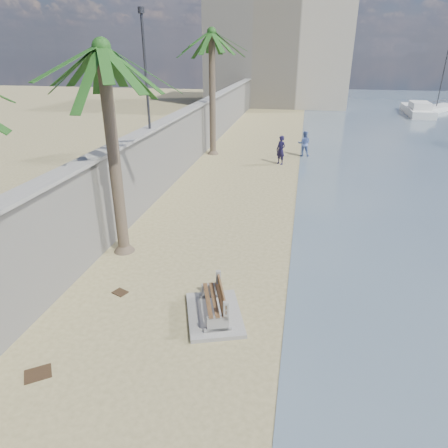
{
  "coord_description": "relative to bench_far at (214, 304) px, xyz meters",
  "views": [
    {
      "loc": [
        2.11,
        -6.17,
        7.15
      ],
      "look_at": [
        -0.5,
        7.0,
        1.2
      ],
      "focal_mm": 32.0,
      "sensor_mm": 36.0,
      "label": 1
    }
  ],
  "objects": [
    {
      "name": "person_a",
      "position": [
        0.74,
        17.01,
        0.68
      ],
      "size": [
        0.94,
        0.9,
        2.17
      ],
      "primitive_type": "imported",
      "rotation": [
        0.0,
        0.0,
        -0.66
      ],
      "color": "#161232",
      "rests_on": "ground_plane"
    },
    {
      "name": "sailboat_west",
      "position": [
        17.81,
        45.18,
        -0.1
      ],
      "size": [
        6.7,
        7.46,
        10.06
      ],
      "color": "silver",
      "rests_on": "bay_water"
    },
    {
      "name": "ground_plane",
      "position": [
        0.01,
        -3.11,
        -0.41
      ],
      "size": [
        140.0,
        140.0,
        0.0
      ],
      "primitive_type": "plane",
      "color": "#9D8F60"
    },
    {
      "name": "end_building",
      "position": [
        -1.99,
        48.89,
        6.59
      ],
      "size": [
        18.0,
        12.0,
        14.0
      ],
      "primitive_type": "cube",
      "color": "#B7AA93",
      "rests_on": "ground_plane"
    },
    {
      "name": "palm_back",
      "position": [
        -4.28,
        18.86,
        7.54
      ],
      "size": [
        5.0,
        5.0,
        8.99
      ],
      "color": "brown",
      "rests_on": "ground_plane"
    },
    {
      "name": "wall_cap",
      "position": [
        -5.19,
        16.89,
        3.14
      ],
      "size": [
        0.8,
        70.0,
        0.12
      ],
      "primitive_type": "cube",
      "color": "gray",
      "rests_on": "seawall"
    },
    {
      "name": "seawall",
      "position": [
        -5.19,
        16.89,
        1.34
      ],
      "size": [
        0.45,
        70.0,
        3.5
      ],
      "primitive_type": "cube",
      "color": "gray",
      "rests_on": "ground_plane"
    },
    {
      "name": "debris_b",
      "position": [
        -3.65,
        -3.03,
        -0.39
      ],
      "size": [
        0.77,
        0.75,
        0.03
      ],
      "primitive_type": "cube",
      "rotation": [
        0.0,
        0.0,
        3.77
      ],
      "color": "#382616",
      "rests_on": "ground_plane"
    },
    {
      "name": "person_b",
      "position": [
        2.22,
        19.52,
        0.59
      ],
      "size": [
        0.99,
        0.79,
        1.98
      ],
      "primitive_type": "imported",
      "rotation": [
        0.0,
        0.0,
        3.19
      ],
      "color": "#4E65A2",
      "rests_on": "ground_plane"
    },
    {
      "name": "bench_far",
      "position": [
        0.0,
        0.0,
        0.0
      ],
      "size": [
        2.16,
        2.59,
        0.93
      ],
      "color": "gray",
      "rests_on": "ground_plane"
    },
    {
      "name": "palm_mid",
      "position": [
        -4.27,
        3.3,
        6.67
      ],
      "size": [
        5.0,
        5.0,
        8.07
      ],
      "color": "brown",
      "rests_on": "ground_plane"
    },
    {
      "name": "yacht_far",
      "position": [
        14.93,
        42.1,
        -0.06
      ],
      "size": [
        2.92,
        8.99,
        1.5
      ],
      "primitive_type": null,
      "rotation": [
        0.0,
        0.0,
        1.52
      ],
      "color": "silver",
      "rests_on": "bay_water"
    },
    {
      "name": "debris_d",
      "position": [
        -3.21,
        0.59,
        -0.39
      ],
      "size": [
        0.53,
        0.49,
        0.03
      ],
      "primitive_type": "cube",
      "rotation": [
        0.0,
        0.0,
        2.74
      ],
      "color": "#382616",
      "rests_on": "ground_plane"
    },
    {
      "name": "streetlight",
      "position": [
        -5.09,
        8.89,
        6.24
      ],
      "size": [
        0.28,
        0.28,
        5.12
      ],
      "color": "#2D2D33",
      "rests_on": "wall_cap"
    }
  ]
}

